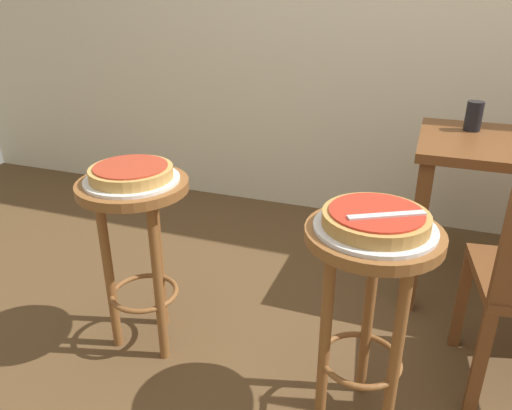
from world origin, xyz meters
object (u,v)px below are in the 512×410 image
pizza_server_knife (387,215)px  serving_plate_foreground (375,228)px  cup_far_edge (474,116)px  pizza_middle (131,172)px  pizza_foreground (376,219)px  stool_middle (137,227)px  stool_foreground (368,284)px  serving_plate_middle (132,180)px

pizza_server_knife → serving_plate_foreground: bearing=117.2°
cup_far_edge → pizza_middle: bearing=-139.1°
pizza_foreground → stool_middle: (-0.85, 0.09, -0.21)m
pizza_middle → stool_foreground: bearing=-6.3°
serving_plate_middle → pizza_middle: 0.03m
pizza_middle → cup_far_edge: bearing=40.9°
stool_foreground → pizza_middle: size_ratio=2.40×
stool_foreground → pizza_server_knife: 0.24m
cup_far_edge → pizza_server_knife: size_ratio=0.59×
pizza_foreground → pizza_server_knife: 0.04m
serving_plate_middle → pizza_middle: pizza_middle is taller
serving_plate_middle → pizza_foreground: bearing=-6.3°
serving_plate_middle → pizza_server_knife: pizza_server_knife is taller
pizza_middle → pizza_foreground: bearing=-6.3°
serving_plate_foreground → pizza_foreground: bearing=90.0°
cup_far_edge → serving_plate_foreground: bearing=-104.7°
pizza_server_knife → cup_far_edge: bearing=47.9°
serving_plate_middle → cup_far_edge: size_ratio=2.57×
stool_middle → pizza_middle: (0.00, 0.00, 0.21)m
pizza_foreground → stool_middle: 0.88m
pizza_foreground → stool_middle: bearing=173.7°
stool_middle → pizza_middle: bearing=90.0°
stool_middle → pizza_middle: size_ratio=2.40×
pizza_foreground → pizza_middle: (-0.85, 0.09, 0.00)m
pizza_middle → cup_far_edge: (1.13, 0.98, 0.07)m
stool_middle → pizza_server_knife: pizza_server_knife is taller
serving_plate_foreground → serving_plate_middle: same height
pizza_middle → pizza_server_knife: (0.88, -0.11, 0.03)m
stool_foreground → serving_plate_foreground: bearing=10.6°
stool_middle → serving_plate_foreground: bearing=-6.3°
serving_plate_middle → pizza_server_knife: size_ratio=1.52×
stool_foreground → serving_plate_foreground: serving_plate_foreground is taller
stool_foreground → pizza_server_knife: (0.03, -0.02, 0.24)m
pizza_foreground → serving_plate_middle: (-0.85, 0.09, -0.03)m
pizza_middle → pizza_server_knife: size_ratio=1.32×
serving_plate_foreground → cup_far_edge: size_ratio=2.67×
serving_plate_foreground → serving_plate_middle: 0.86m
stool_foreground → pizza_foreground: size_ratio=2.32×
cup_far_edge → serving_plate_middle: bearing=-139.1°
stool_foreground → stool_middle: 0.86m
pizza_foreground → cup_far_edge: cup_far_edge is taller
pizza_foreground → pizza_middle: 0.86m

